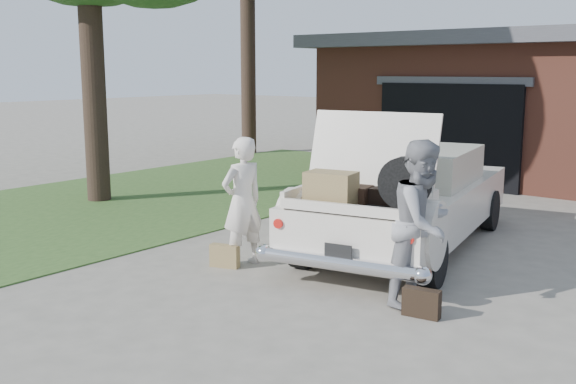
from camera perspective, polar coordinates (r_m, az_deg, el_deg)
The scene contains 7 objects.
ground at distance 7.58m, azimuth -2.85°, elevation -8.85°, with size 90.00×90.00×0.00m, color gray.
grass_strip at distance 13.46m, azimuth -12.07°, elevation -0.52°, with size 6.00×16.00×0.02m, color #2D4C1E.
sedan at distance 9.59m, azimuth 9.98°, elevation -0.48°, with size 2.76×5.14×1.99m.
woman_left at distance 8.58m, azimuth -3.88°, elevation -0.84°, with size 0.61×0.40×1.66m, color silver.
woman_right at distance 7.26m, azimuth 11.35°, elevation -2.61°, with size 0.86×0.67×1.78m, color gray.
suitcase_left at distance 8.66m, azimuth -5.38°, elevation -5.41°, with size 0.38×0.12×0.29m, color #967D4C.
suitcase_right at distance 7.07m, azimuth 11.23°, elevation -9.20°, with size 0.39×0.12×0.30m, color black.
Camera 1 is at (4.74, -5.37, 2.49)m, focal length 42.00 mm.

